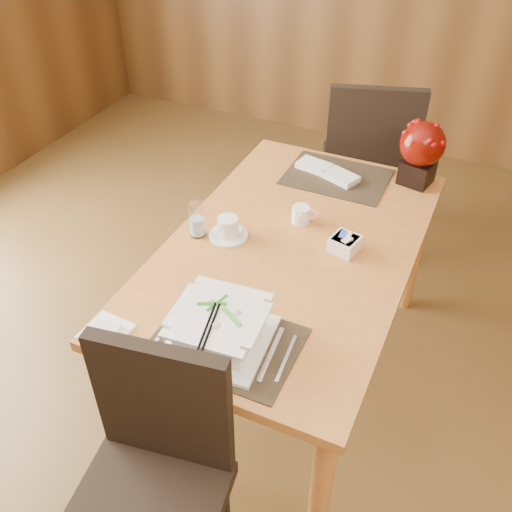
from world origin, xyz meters
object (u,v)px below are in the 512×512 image
at_px(water_glass, 197,220).
at_px(berry_decor, 421,150).
at_px(coffee_cup, 228,229).
at_px(dining_table, 290,265).
at_px(creamer_jug, 301,214).
at_px(soup_setting, 219,328).
at_px(sugar_caddy, 345,244).
at_px(near_chair, 153,470).
at_px(far_chair, 368,160).
at_px(bread_plate, 106,332).

xyz_separation_m(water_glass, berry_decor, (0.69, 0.74, 0.09)).
bearing_deg(coffee_cup, dining_table, 11.28).
xyz_separation_m(dining_table, coffee_cup, (-0.24, -0.05, 0.13)).
height_order(creamer_jug, berry_decor, berry_decor).
distance_m(water_glass, berry_decor, 1.02).
height_order(soup_setting, sugar_caddy, soup_setting).
bearing_deg(near_chair, soup_setting, 74.38).
bearing_deg(far_chair, berry_decor, 110.17).
relative_size(dining_table, coffee_cup, 9.86).
relative_size(soup_setting, berry_decor, 1.15).
bearing_deg(water_glass, coffee_cup, 18.30).
relative_size(soup_setting, coffee_cup, 2.16).
bearing_deg(soup_setting, dining_table, 83.21).
bearing_deg(berry_decor, dining_table, -116.63).
xyz_separation_m(soup_setting, far_chair, (0.04, 1.62, -0.23)).
bearing_deg(bread_plate, creamer_jug, 67.67).
bearing_deg(water_glass, bread_plate, -91.14).
height_order(soup_setting, near_chair, near_chair).
distance_m(water_glass, near_chair, 0.93).
xyz_separation_m(soup_setting, berry_decor, (0.35, 1.21, 0.10)).
bearing_deg(coffee_cup, bread_plate, -101.40).
height_order(dining_table, sugar_caddy, sugar_caddy).
bearing_deg(coffee_cup, far_chair, 76.56).
height_order(soup_setting, berry_decor, berry_decor).
bearing_deg(sugar_caddy, creamer_jug, 153.56).
bearing_deg(creamer_jug, dining_table, -99.70).
height_order(soup_setting, water_glass, water_glass).
xyz_separation_m(bread_plate, near_chair, (0.30, -0.24, -0.22)).
relative_size(soup_setting, far_chair, 0.32).
relative_size(soup_setting, sugar_caddy, 3.35).
bearing_deg(berry_decor, bread_plate, -117.79).
distance_m(dining_table, creamer_jug, 0.21).
height_order(dining_table, near_chair, near_chair).
distance_m(coffee_cup, bread_plate, 0.63).
xyz_separation_m(dining_table, bread_plate, (-0.37, -0.67, 0.10)).
bearing_deg(creamer_jug, soup_setting, -108.48).
height_order(creamer_jug, near_chair, near_chair).
height_order(water_glass, sugar_caddy, water_glass).
bearing_deg(berry_decor, coffee_cup, -129.13).
xyz_separation_m(sugar_caddy, bread_plate, (-0.56, -0.73, -0.02)).
bearing_deg(bread_plate, water_glass, 88.86).
relative_size(sugar_caddy, bread_plate, 0.71).
relative_size(coffee_cup, far_chair, 0.15).
xyz_separation_m(dining_table, berry_decor, (0.33, 0.66, 0.26)).
distance_m(dining_table, berry_decor, 0.78).
distance_m(coffee_cup, berry_decor, 0.92).
height_order(berry_decor, near_chair, berry_decor).
height_order(sugar_caddy, far_chair, far_chair).
xyz_separation_m(sugar_caddy, far_chair, (-0.17, 1.01, -0.20)).
relative_size(creamer_jug, near_chair, 0.10).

